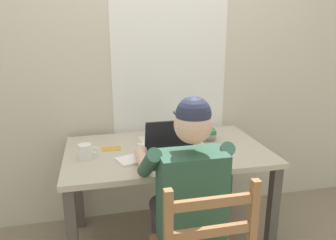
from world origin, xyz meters
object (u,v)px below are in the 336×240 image
(desk, at_px, (167,162))
(coffee_mug_dark, at_px, (151,131))
(book_stack_main, at_px, (202,134))
(laptop, at_px, (173,150))
(coffee_mug_white, at_px, (86,152))
(computer_mouse, at_px, (217,155))
(landscape_photo_print, at_px, (111,149))
(seated_person, at_px, (185,192))

(desk, relative_size, coffee_mug_dark, 12.03)
(coffee_mug_dark, height_order, book_stack_main, coffee_mug_dark)
(desk, distance_m, coffee_mug_dark, 0.30)
(laptop, bearing_deg, coffee_mug_white, 169.48)
(computer_mouse, xyz_separation_m, landscape_photo_print, (-0.65, 0.31, -0.02))
(laptop, bearing_deg, desk, 92.62)
(laptop, bearing_deg, book_stack_main, 45.21)
(seated_person, height_order, coffee_mug_dark, seated_person)
(computer_mouse, distance_m, coffee_mug_dark, 0.59)
(computer_mouse, relative_size, landscape_photo_print, 0.77)
(desk, bearing_deg, book_stack_main, 24.05)
(coffee_mug_white, bearing_deg, coffee_mug_dark, 33.51)
(computer_mouse, height_order, landscape_photo_print, computer_mouse)
(laptop, relative_size, book_stack_main, 1.60)
(desk, distance_m, seated_person, 0.49)
(desk, xyz_separation_m, computer_mouse, (0.28, -0.23, 0.11))
(desk, bearing_deg, landscape_photo_print, 166.94)
(seated_person, distance_m, computer_mouse, 0.39)
(landscape_photo_print, bearing_deg, coffee_mug_white, -137.91)
(laptop, relative_size, computer_mouse, 3.30)
(landscape_photo_print, bearing_deg, seated_person, -56.36)
(desk, distance_m, laptop, 0.22)
(laptop, height_order, coffee_mug_white, laptop)
(laptop, xyz_separation_m, coffee_mug_dark, (-0.07, 0.41, -0.00))
(desk, distance_m, landscape_photo_print, 0.39)
(desk, bearing_deg, computer_mouse, -39.24)
(seated_person, xyz_separation_m, book_stack_main, (0.30, 0.62, 0.11))
(laptop, relative_size, coffee_mug_white, 2.71)
(landscape_photo_print, bearing_deg, book_stack_main, 5.02)
(coffee_mug_dark, bearing_deg, laptop, -79.84)
(seated_person, relative_size, laptop, 3.73)
(seated_person, relative_size, book_stack_main, 5.97)
(coffee_mug_white, bearing_deg, landscape_photo_print, 41.00)
(seated_person, bearing_deg, coffee_mug_dark, 94.75)
(seated_person, height_order, book_stack_main, seated_person)
(desk, height_order, landscape_photo_print, landscape_photo_print)
(laptop, xyz_separation_m, coffee_mug_white, (-0.54, 0.10, -0.00))
(laptop, distance_m, coffee_mug_dark, 0.42)
(computer_mouse, relative_size, book_stack_main, 0.48)
(book_stack_main, bearing_deg, landscape_photo_print, -176.06)
(laptop, relative_size, landscape_photo_print, 2.54)
(seated_person, bearing_deg, coffee_mug_white, 141.04)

